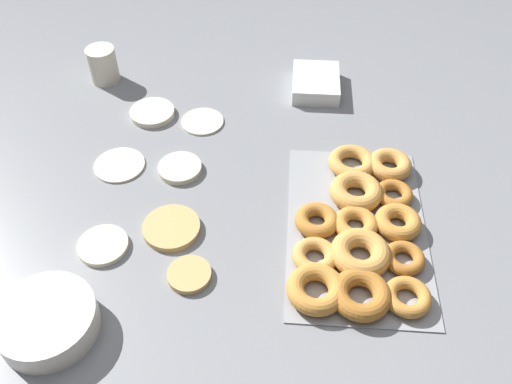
{
  "coord_description": "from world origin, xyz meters",
  "views": [
    {
      "loc": [
        -0.81,
        -0.14,
        0.85
      ],
      "look_at": [
        -0.05,
        -0.08,
        0.04
      ],
      "focal_mm": 38.0,
      "sensor_mm": 36.0,
      "label": 1
    }
  ],
  "objects_px": {
    "pancake_0": "(180,168)",
    "pancake_5": "(103,245)",
    "batter_bowl": "(47,321)",
    "pancake_2": "(119,164)",
    "pancake_6": "(189,275)",
    "pancake_4": "(202,121)",
    "pancake_3": "(152,113)",
    "paper_cup": "(103,65)",
    "donut_tray": "(359,229)",
    "pancake_1": "(171,228)",
    "container_stack": "(316,83)"
  },
  "relations": [
    {
      "from": "pancake_3",
      "to": "container_stack",
      "type": "bearing_deg",
      "value": -71.37
    },
    {
      "from": "pancake_4",
      "to": "pancake_6",
      "type": "distance_m",
      "value": 0.46
    },
    {
      "from": "pancake_0",
      "to": "pancake_5",
      "type": "height_order",
      "value": "pancake_0"
    },
    {
      "from": "pancake_4",
      "to": "donut_tray",
      "type": "relative_size",
      "value": 0.23
    },
    {
      "from": "pancake_0",
      "to": "batter_bowl",
      "type": "distance_m",
      "value": 0.44
    },
    {
      "from": "pancake_0",
      "to": "paper_cup",
      "type": "relative_size",
      "value": 1.05
    },
    {
      "from": "pancake_0",
      "to": "pancake_2",
      "type": "height_order",
      "value": "pancake_0"
    },
    {
      "from": "pancake_5",
      "to": "donut_tray",
      "type": "relative_size",
      "value": 0.22
    },
    {
      "from": "pancake_1",
      "to": "batter_bowl",
      "type": "height_order",
      "value": "batter_bowl"
    },
    {
      "from": "pancake_2",
      "to": "paper_cup",
      "type": "height_order",
      "value": "paper_cup"
    },
    {
      "from": "pancake_0",
      "to": "pancake_4",
      "type": "height_order",
      "value": "pancake_0"
    },
    {
      "from": "pancake_2",
      "to": "pancake_4",
      "type": "distance_m",
      "value": 0.23
    },
    {
      "from": "pancake_0",
      "to": "paper_cup",
      "type": "height_order",
      "value": "paper_cup"
    },
    {
      "from": "pancake_4",
      "to": "batter_bowl",
      "type": "height_order",
      "value": "batter_bowl"
    },
    {
      "from": "pancake_5",
      "to": "paper_cup",
      "type": "bearing_deg",
      "value": 14.28
    },
    {
      "from": "pancake_2",
      "to": "pancake_0",
      "type": "bearing_deg",
      "value": -92.03
    },
    {
      "from": "pancake_1",
      "to": "pancake_2",
      "type": "bearing_deg",
      "value": 40.45
    },
    {
      "from": "pancake_3",
      "to": "pancake_4",
      "type": "relative_size",
      "value": 1.06
    },
    {
      "from": "donut_tray",
      "to": "pancake_2",
      "type": "bearing_deg",
      "value": 72.64
    },
    {
      "from": "pancake_4",
      "to": "container_stack",
      "type": "xyz_separation_m",
      "value": [
        0.16,
        -0.28,
        0.02
      ]
    },
    {
      "from": "pancake_3",
      "to": "paper_cup",
      "type": "relative_size",
      "value": 1.18
    },
    {
      "from": "pancake_3",
      "to": "donut_tray",
      "type": "height_order",
      "value": "donut_tray"
    },
    {
      "from": "container_stack",
      "to": "pancake_1",
      "type": "bearing_deg",
      "value": 149.79
    },
    {
      "from": "pancake_1",
      "to": "donut_tray",
      "type": "xyz_separation_m",
      "value": [
        0.01,
        -0.38,
        0.01
      ]
    },
    {
      "from": "pancake_2",
      "to": "pancake_6",
      "type": "height_order",
      "value": "pancake_6"
    },
    {
      "from": "pancake_0",
      "to": "donut_tray",
      "type": "distance_m",
      "value": 0.42
    },
    {
      "from": "pancake_2",
      "to": "pancake_4",
      "type": "xyz_separation_m",
      "value": [
        0.17,
        -0.17,
        0.0
      ]
    },
    {
      "from": "paper_cup",
      "to": "batter_bowl",
      "type": "bearing_deg",
      "value": -172.42
    },
    {
      "from": "donut_tray",
      "to": "pancake_4",
      "type": "bearing_deg",
      "value": 47.44
    },
    {
      "from": "pancake_3",
      "to": "container_stack",
      "type": "relative_size",
      "value": 0.72
    },
    {
      "from": "pancake_1",
      "to": "container_stack",
      "type": "relative_size",
      "value": 0.77
    },
    {
      "from": "pancake_0",
      "to": "pancake_3",
      "type": "xyz_separation_m",
      "value": [
        0.19,
        0.1,
        0.0
      ]
    },
    {
      "from": "pancake_4",
      "to": "batter_bowl",
      "type": "relative_size",
      "value": 0.6
    },
    {
      "from": "donut_tray",
      "to": "batter_bowl",
      "type": "height_order",
      "value": "batter_bowl"
    },
    {
      "from": "pancake_6",
      "to": "donut_tray",
      "type": "xyz_separation_m",
      "value": [
        0.12,
        -0.32,
        0.01
      ]
    },
    {
      "from": "pancake_0",
      "to": "pancake_6",
      "type": "xyz_separation_m",
      "value": [
        -0.28,
        -0.07,
        -0.0
      ]
    },
    {
      "from": "pancake_0",
      "to": "batter_bowl",
      "type": "xyz_separation_m",
      "value": [
        -0.41,
        0.16,
        0.02
      ]
    },
    {
      "from": "pancake_0",
      "to": "pancake_2",
      "type": "relative_size",
      "value": 0.85
    },
    {
      "from": "donut_tray",
      "to": "paper_cup",
      "type": "xyz_separation_m",
      "value": [
        0.49,
        0.64,
        0.03
      ]
    },
    {
      "from": "paper_cup",
      "to": "pancake_0",
      "type": "bearing_deg",
      "value": -142.37
    },
    {
      "from": "pancake_4",
      "to": "pancake_3",
      "type": "bearing_deg",
      "value": 81.24
    },
    {
      "from": "pancake_3",
      "to": "paper_cup",
      "type": "bearing_deg",
      "value": 47.65
    },
    {
      "from": "paper_cup",
      "to": "donut_tray",
      "type": "bearing_deg",
      "value": -127.4
    },
    {
      "from": "pancake_0",
      "to": "pancake_1",
      "type": "height_order",
      "value": "same"
    },
    {
      "from": "pancake_5",
      "to": "batter_bowl",
      "type": "relative_size",
      "value": 0.58
    },
    {
      "from": "pancake_4",
      "to": "pancake_5",
      "type": "relative_size",
      "value": 1.04
    },
    {
      "from": "pancake_1",
      "to": "paper_cup",
      "type": "relative_size",
      "value": 1.25
    },
    {
      "from": "pancake_0",
      "to": "batter_bowl",
      "type": "bearing_deg",
      "value": 158.81
    },
    {
      "from": "pancake_6",
      "to": "paper_cup",
      "type": "xyz_separation_m",
      "value": [
        0.61,
        0.32,
        0.04
      ]
    },
    {
      "from": "pancake_1",
      "to": "pancake_3",
      "type": "xyz_separation_m",
      "value": [
        0.36,
        0.11,
        0.0
      ]
    }
  ]
}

